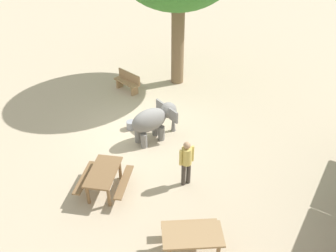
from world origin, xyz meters
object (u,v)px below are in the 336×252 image
(picnic_table_near, at_px, (192,239))
(elephant, at_px, (154,120))
(feed_bucket, at_px, (131,125))
(person_handler, at_px, (186,160))
(picnic_table_far, at_px, (104,176))
(wooden_bench, at_px, (128,81))

(picnic_table_near, bearing_deg, elephant, 98.82)
(picnic_table_near, height_order, feed_bucket, picnic_table_near)
(picnic_table_near, relative_size, feed_bucket, 5.79)
(person_handler, xyz_separation_m, picnic_table_far, (1.61, -1.94, -0.36))
(person_handler, height_order, picnic_table_near, person_handler)
(elephant, xyz_separation_m, person_handler, (1.46, 2.20, 0.11))
(person_handler, relative_size, wooden_bench, 1.12)
(wooden_bench, relative_size, feed_bucket, 4.03)
(elephant, bearing_deg, picnic_table_near, -113.98)
(person_handler, relative_size, picnic_table_near, 0.78)
(elephant, relative_size, wooden_bench, 1.30)
(elephant, xyz_separation_m, picnic_table_far, (3.07, 0.26, -0.26))
(picnic_table_far, height_order, feed_bucket, picnic_table_far)
(wooden_bench, relative_size, picnic_table_near, 0.70)
(wooden_bench, distance_m, picnic_table_near, 9.17)
(elephant, relative_size, person_handler, 1.17)
(wooden_bench, xyz_separation_m, feed_bucket, (2.41, 2.02, -0.31))
(wooden_bench, relative_size, picnic_table_far, 0.74)
(wooden_bench, height_order, picnic_table_near, wooden_bench)
(elephant, relative_size, feed_bucket, 5.26)
(person_handler, bearing_deg, picnic_table_near, 152.67)
(picnic_table_near, bearing_deg, feed_bucket, 105.97)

